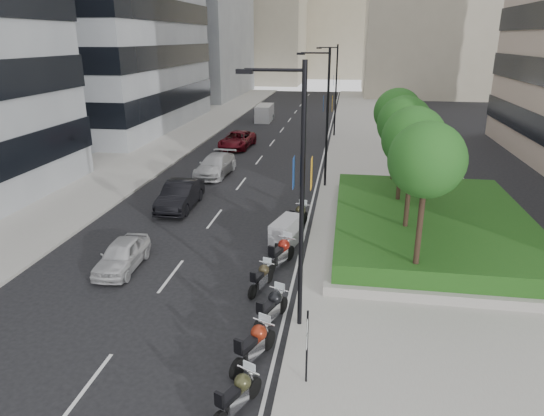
% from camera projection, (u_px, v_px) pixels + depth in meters
% --- Properties ---
extents(ground, '(160.00, 160.00, 0.00)m').
position_uv_depth(ground, '(172.00, 332.00, 16.71)').
color(ground, black).
rests_on(ground, ground).
extents(sidewalk_right, '(10.00, 100.00, 0.15)m').
position_uv_depth(sidewalk_right, '(384.00, 150.00, 43.33)').
color(sidewalk_right, '#9E9B93').
rests_on(sidewalk_right, ground).
extents(sidewalk_left, '(8.00, 100.00, 0.15)m').
position_uv_depth(sidewalk_left, '(161.00, 143.00, 46.39)').
color(sidewalk_left, '#9E9B93').
rests_on(sidewalk_left, ground).
extents(lane_edge, '(0.12, 100.00, 0.01)m').
position_uv_depth(lane_edge, '(325.00, 149.00, 44.13)').
color(lane_edge, silver).
rests_on(lane_edge, ground).
extents(lane_centre, '(0.12, 100.00, 0.01)m').
position_uv_depth(lane_centre, '(269.00, 147.00, 44.88)').
color(lane_centre, silver).
rests_on(lane_centre, ground).
extents(building_grey_far, '(22.00, 26.00, 30.00)m').
position_uv_depth(building_grey_far, '(174.00, 3.00, 80.45)').
color(building_grey_far, gray).
rests_on(building_grey_far, ground).
extents(building_cream_left, '(26.00, 24.00, 34.00)m').
position_uv_depth(building_cream_left, '(246.00, 2.00, 106.87)').
color(building_cream_left, '#B7AD93').
rests_on(building_cream_left, ground).
extents(planter, '(10.00, 14.00, 0.40)m').
position_uv_depth(planter, '(430.00, 231.00, 24.46)').
color(planter, '#A39F98').
rests_on(planter, sidewalk_right).
extents(hedge, '(9.40, 13.40, 0.80)m').
position_uv_depth(hedge, '(431.00, 220.00, 24.26)').
color(hedge, '#154915').
rests_on(hedge, planter).
extents(tree_0, '(2.80, 2.80, 6.30)m').
position_uv_depth(tree_0, '(427.00, 161.00, 17.40)').
color(tree_0, '#332319').
rests_on(tree_0, planter).
extents(tree_1, '(2.80, 2.80, 6.30)m').
position_uv_depth(tree_1, '(414.00, 139.00, 21.13)').
color(tree_1, '#332319').
rests_on(tree_1, planter).
extents(tree_2, '(2.80, 2.80, 6.30)m').
position_uv_depth(tree_2, '(404.00, 124.00, 24.86)').
color(tree_2, '#332319').
rests_on(tree_2, planter).
extents(tree_3, '(2.80, 2.80, 6.30)m').
position_uv_depth(tree_3, '(398.00, 112.00, 28.58)').
color(tree_3, '#332319').
rests_on(tree_3, planter).
extents(lamp_post_0, '(2.34, 0.45, 9.00)m').
position_uv_depth(lamp_post_0, '(297.00, 189.00, 15.36)').
color(lamp_post_0, black).
rests_on(lamp_post_0, ground).
extents(lamp_post_1, '(2.34, 0.45, 9.00)m').
position_uv_depth(lamp_post_1, '(325.00, 112.00, 31.20)').
color(lamp_post_1, black).
rests_on(lamp_post_1, ground).
extents(lamp_post_2, '(2.34, 0.45, 9.00)m').
position_uv_depth(lamp_post_2, '(335.00, 86.00, 47.97)').
color(lamp_post_2, black).
rests_on(lamp_post_2, ground).
extents(parking_sign, '(0.06, 0.32, 2.50)m').
position_uv_depth(parking_sign, '(307.00, 343.00, 13.67)').
color(parking_sign, black).
rests_on(parking_sign, ground).
extents(motorcycle_0, '(1.07, 2.03, 1.09)m').
position_uv_depth(motorcycle_0, '(238.00, 395.00, 12.93)').
color(motorcycle_0, black).
rests_on(motorcycle_0, ground).
extents(motorcycle_1, '(1.14, 2.24, 1.19)m').
position_uv_depth(motorcycle_1, '(254.00, 345.00, 14.96)').
color(motorcycle_1, black).
rests_on(motorcycle_1, ground).
extents(motorcycle_2, '(1.04, 2.18, 1.14)m').
position_uv_depth(motorcycle_2, '(272.00, 308.00, 17.03)').
color(motorcycle_2, black).
rests_on(motorcycle_2, ground).
extents(motorcycle_3, '(0.84, 1.99, 1.02)m').
position_uv_depth(motorcycle_3, '(261.00, 278.00, 19.34)').
color(motorcycle_3, black).
rests_on(motorcycle_3, ground).
extents(motorcycle_4, '(1.10, 2.34, 1.22)m').
position_uv_depth(motorcycle_4, '(281.00, 253.00, 21.26)').
color(motorcycle_4, black).
rests_on(motorcycle_4, ground).
extents(motorcycle_5, '(1.45, 2.42, 1.37)m').
position_uv_depth(motorcycle_5, '(286.00, 233.00, 23.38)').
color(motorcycle_5, black).
rests_on(motorcycle_5, ground).
extents(motorcycle_6, '(0.98, 2.40, 1.22)m').
position_uv_depth(motorcycle_6, '(299.00, 217.00, 25.53)').
color(motorcycle_6, black).
rests_on(motorcycle_6, ground).
extents(car_a, '(1.67, 3.84, 1.29)m').
position_uv_depth(car_a, '(122.00, 255.00, 21.13)').
color(car_a, silver).
rests_on(car_a, ground).
extents(car_b, '(1.80, 4.90, 1.60)m').
position_uv_depth(car_b, '(180.00, 195.00, 28.64)').
color(car_b, black).
rests_on(car_b, ground).
extents(car_c, '(2.41, 5.26, 1.49)m').
position_uv_depth(car_c, '(215.00, 165.00, 35.58)').
color(car_c, silver).
rests_on(car_c, ground).
extents(car_d, '(2.82, 5.54, 1.50)m').
position_uv_depth(car_d, '(237.00, 140.00, 44.38)').
color(car_d, '#590A13').
rests_on(car_d, ground).
extents(delivery_van, '(1.84, 4.61, 1.92)m').
position_uv_depth(delivery_van, '(264.00, 114.00, 58.61)').
color(delivery_van, silver).
rests_on(delivery_van, ground).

